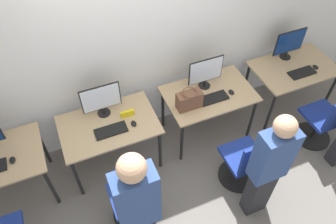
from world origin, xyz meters
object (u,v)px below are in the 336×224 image
at_px(mouse_far_left, 12,160).
at_px(office_chair_far_right, 323,122).
at_px(keyboard_left, 111,130).
at_px(mouse_far_right, 316,67).
at_px(office_chair_left, 133,202).
at_px(office_chair_right, 244,163).
at_px(keyboard_far_right, 302,73).
at_px(mouse_left, 134,123).
at_px(person_right, 268,167).
at_px(monitor_left, 101,99).
at_px(monitor_far_right, 289,43).
at_px(handbag, 189,100).
at_px(keyboard_right, 213,98).
at_px(mouse_right, 231,92).
at_px(person_left, 138,210).
at_px(monitor_right, 206,72).

bearing_deg(mouse_far_left, office_chair_far_right, -9.88).
distance_m(keyboard_left, mouse_far_right, 2.83).
height_order(office_chair_left, office_chair_right, same).
bearing_deg(office_chair_left, keyboard_far_right, 15.10).
relative_size(mouse_left, person_right, 0.06).
relative_size(monitor_left, monitor_far_right, 1.00).
bearing_deg(handbag, mouse_far_left, 179.69).
bearing_deg(person_right, mouse_far_left, 153.91).
relative_size(keyboard_left, keyboard_right, 1.00).
bearing_deg(handbag, monitor_far_right, 11.57).
bearing_deg(mouse_right, monitor_far_right, 17.37).
relative_size(keyboard_right, keyboard_far_right, 1.00).
xyz_separation_m(office_chair_right, mouse_far_right, (1.49, 0.75, 0.37)).
height_order(keyboard_left, mouse_far_right, mouse_far_right).
distance_m(office_chair_left, keyboard_far_right, 2.72).
xyz_separation_m(keyboard_right, person_right, (-0.01, -1.14, 0.12)).
bearing_deg(office_chair_right, mouse_right, 74.71).
height_order(mouse_far_left, keyboard_left, mouse_far_left).
bearing_deg(mouse_far_left, person_left, -48.06).
distance_m(mouse_left, monitor_right, 1.08).
relative_size(person_left, mouse_far_right, 19.19).
distance_m(monitor_far_right, office_chair_far_right, 1.12).
relative_size(person_left, office_chair_far_right, 1.90).
distance_m(monitor_left, office_chair_left, 1.18).
bearing_deg(handbag, keyboard_far_right, -1.21).
relative_size(monitor_far_right, office_chair_far_right, 0.50).
bearing_deg(mouse_right, mouse_far_right, -0.96).
relative_size(monitor_left, mouse_right, 5.02).
xyz_separation_m(mouse_far_left, handbag, (2.01, -0.01, 0.10)).
height_order(monitor_right, monitor_far_right, same).
xyz_separation_m(person_right, keyboard_far_right, (1.31, 1.10, -0.12)).
bearing_deg(monitor_far_right, keyboard_right, -165.72).
height_order(person_left, office_chair_right, person_left).
distance_m(person_left, monitor_far_right, 3.01).
bearing_deg(mouse_far_right, office_chair_right, -153.27).
xyz_separation_m(mouse_left, handbag, (0.70, 0.01, 0.10)).
xyz_separation_m(office_chair_left, person_right, (1.30, -0.40, 0.49)).
bearing_deg(monitor_right, handbag, -142.98).
relative_size(mouse_left, keyboard_right, 0.25).
distance_m(mouse_far_left, keyboard_right, 2.35).
bearing_deg(handbag, mouse_far_right, -0.45).
relative_size(keyboard_left, office_chair_right, 0.40).
bearing_deg(handbag, keyboard_left, -179.93).
xyz_separation_m(mouse_left, monitor_far_right, (2.32, 0.34, 0.22)).
relative_size(monitor_left, person_left, 0.26).
distance_m(monitor_right, mouse_right, 0.41).
height_order(keyboard_left, person_left, person_left).
bearing_deg(office_chair_far_right, person_right, -158.91).
xyz_separation_m(keyboard_far_right, office_chair_far_right, (0.01, -0.59, -0.36)).
bearing_deg(keyboard_right, office_chair_far_right, -25.72).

